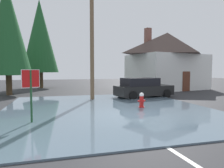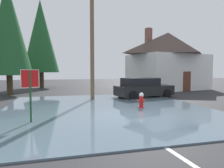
# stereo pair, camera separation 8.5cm
# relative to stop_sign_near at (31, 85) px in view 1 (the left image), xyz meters

# --- Properties ---
(ground_plane) EXTENTS (80.00, 80.00, 0.10)m
(ground_plane) POSITION_rel_stop_sign_near_xyz_m (4.11, 0.26, -1.58)
(ground_plane) COLOR #2D2D30
(flood_puddle) EXTENTS (10.92, 12.01, 0.05)m
(flood_puddle) POSITION_rel_stop_sign_near_xyz_m (3.63, 2.29, -1.51)
(flood_puddle) COLOR slate
(flood_puddle) RESTS_ON ground
(lane_stop_bar) EXTENTS (3.53, 0.48, 0.01)m
(lane_stop_bar) POSITION_rel_stop_sign_near_xyz_m (3.28, -1.77, -1.53)
(lane_stop_bar) COLOR silver
(lane_stop_bar) RESTS_ON ground
(stop_sign_near) EXTENTS (0.65, 0.35, 2.16)m
(stop_sign_near) POSITION_rel_stop_sign_near_xyz_m (0.00, 0.00, 0.00)
(stop_sign_near) COLOR #1E4C28
(stop_sign_near) RESTS_ON ground
(fire_hydrant) EXTENTS (0.44, 0.38, 0.88)m
(fire_hydrant) POSITION_rel_stop_sign_near_xyz_m (5.55, 1.94, -1.10)
(fire_hydrant) COLOR red
(fire_hydrant) RESTS_ON ground
(utility_pole) EXTENTS (1.60, 0.28, 8.61)m
(utility_pole) POSITION_rel_stop_sign_near_xyz_m (3.44, 5.88, 2.95)
(utility_pole) COLOR brown
(utility_pole) RESTS_ON ground
(house) EXTENTS (9.51, 7.77, 6.83)m
(house) POSITION_rel_stop_sign_near_xyz_m (13.07, 12.29, 1.76)
(house) COLOR silver
(house) RESTS_ON ground
(parked_car) EXTENTS (4.79, 2.65, 1.53)m
(parked_car) POSITION_rel_stop_sign_near_xyz_m (7.52, 6.29, -0.80)
(parked_car) COLOR black
(parked_car) RESTS_ON ground
(pine_tree_tall_left) EXTENTS (4.19, 4.19, 10.46)m
(pine_tree_tall_left) POSITION_rel_stop_sign_near_xyz_m (-0.85, 17.45, 4.62)
(pine_tree_tall_left) COLOR #4C3823
(pine_tree_tall_left) RESTS_ON ground
(pine_tree_short_left) EXTENTS (3.85, 3.85, 9.64)m
(pine_tree_short_left) POSITION_rel_stop_sign_near_xyz_m (-2.96, 10.62, 4.14)
(pine_tree_short_left) COLOR #4C3823
(pine_tree_short_left) RESTS_ON ground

